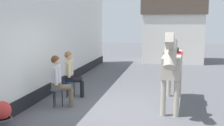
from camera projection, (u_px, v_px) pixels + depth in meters
ground_plane at (133, 85)px, 10.61m from camera, size 40.00×40.00×0.00m
pub_facade_wall at (48, 45)px, 9.43m from camera, size 0.34×14.00×3.40m
distant_cottage at (173, 29)px, 16.52m from camera, size 3.40×2.60×3.50m
seated_visitor_near at (59, 78)px, 7.88m from camera, size 0.61×0.48×1.39m
seated_visitor_far at (71, 72)px, 8.93m from camera, size 0.61×0.48×1.39m
saddled_horse_center at (173, 64)px, 7.85m from camera, size 0.57×3.00×2.06m
flower_planter_near at (2, 116)px, 6.20m from camera, size 0.43×0.43×0.64m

